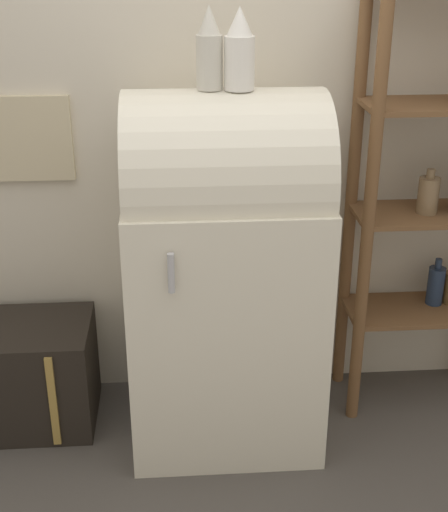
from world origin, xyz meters
TOP-DOWN VIEW (x-y plane):
  - ground_plane at (0.00, 0.00)m, footprint 12.00×12.00m
  - wall_back at (-0.01, 0.57)m, footprint 7.00×0.09m
  - refrigerator at (-0.00, 0.22)m, footprint 0.73×0.69m
  - suitcase_trunk at (-0.85, 0.31)m, footprint 0.61×0.42m
  - shelf_unit at (0.86, 0.37)m, footprint 0.63×0.33m
  - vase_left at (-0.05, 0.23)m, footprint 0.09×0.09m
  - vase_center at (0.05, 0.21)m, footprint 0.11×0.11m

SIDE VIEW (x-z plane):
  - ground_plane at x=0.00m, z-range 0.00..0.00m
  - suitcase_trunk at x=-0.85m, z-range 0.00..0.45m
  - refrigerator at x=0.00m, z-range 0.02..1.43m
  - shelf_unit at x=0.86m, z-range 0.08..1.84m
  - wall_back at x=-0.01m, z-range 0.00..2.70m
  - vase_center at x=0.05m, z-range 1.40..1.68m
  - vase_left at x=-0.05m, z-range 1.40..1.68m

